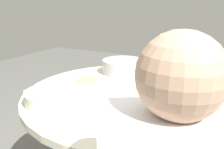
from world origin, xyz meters
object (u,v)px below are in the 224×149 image
tea_cup_near (146,130)px  dish_tofu_braise (167,111)px  rice_bowl (123,66)px  dish_stirfry (186,77)px  tea_cup_side (214,110)px  round_dining_table (130,110)px  green_bottle (160,59)px  soup_bowl (54,97)px  dish_shrimp (88,81)px  tea_cup_far (191,128)px  dish_eggplant (217,98)px

tea_cup_near → dish_tofu_braise: bearing=86.6°
rice_bowl → dish_stirfry: 0.46m
tea_cup_side → dish_stirfry: bearing=115.1°
dish_tofu_braise → round_dining_table: bearing=145.5°
dish_stirfry → dish_tofu_braise: dish_stirfry is taller
round_dining_table → green_bottle: bearing=88.6°
soup_bowl → round_dining_table: bearing=49.2°
green_bottle → tea_cup_near: green_bottle is taller
dish_tofu_braise → dish_shrimp: size_ratio=1.12×
green_bottle → tea_cup_far: size_ratio=3.34×
dish_eggplant → tea_cup_far: (-0.06, -0.42, 0.01)m
dish_stirfry → tea_cup_far: size_ratio=3.36×
dish_tofu_braise → tea_cup_near: size_ratio=2.91×
rice_bowl → dish_tofu_braise: size_ratio=1.41×
tea_cup_near → tea_cup_side: (0.22, 0.33, -0.00)m
round_dining_table → tea_cup_side: tea_cup_side is taller
round_dining_table → tea_cup_side: size_ratio=17.97×
round_dining_table → soup_bowl: 0.47m
tea_cup_near → rice_bowl: bearing=121.1°
rice_bowl → dish_eggplant: rice_bowl is taller
soup_bowl → tea_cup_side: size_ratio=4.43×
dish_eggplant → tea_cup_far: 0.43m
round_dining_table → tea_cup_near: size_ratio=16.67×
round_dining_table → dish_stirfry: size_ratio=5.35×
dish_tofu_braise → green_bottle: size_ratio=0.94×
dish_eggplant → dish_shrimp: (-0.77, -0.09, 0.00)m
rice_bowl → tea_cup_side: rice_bowl is taller
tea_cup_side → rice_bowl: bearing=146.5°
rice_bowl → tea_cup_near: rice_bowl is taller
dish_stirfry → dish_tofu_braise: size_ratio=1.07×
green_bottle → dish_tofu_braise: bearing=-70.1°
dish_tofu_braise → green_bottle: bearing=109.9°
round_dining_table → green_bottle: (0.01, 0.53, 0.21)m
green_bottle → round_dining_table: bearing=-91.4°
dish_tofu_braise → tea_cup_side: (0.20, 0.08, 0.02)m
dish_shrimp → green_bottle: 0.62m
dish_tofu_braise → tea_cup_far: bearing=-46.2°
dish_eggplant → tea_cup_side: tea_cup_side is taller
tea_cup_far → tea_cup_near: bearing=-143.5°
tea_cup_side → dish_eggplant: bearing=91.9°
rice_bowl → tea_cup_near: (0.48, -0.79, -0.02)m
soup_bowl → green_bottle: size_ratio=1.33×
tea_cup_side → tea_cup_near: bearing=-123.2°
tea_cup_near → tea_cup_side: same height
round_dining_table → dish_shrimp: 0.33m
round_dining_table → dish_stirfry: 0.48m
rice_bowl → tea_cup_far: rice_bowl is taller
dish_tofu_braise → dish_eggplant: same height
round_dining_table → dish_stirfry: (0.24, 0.40, 0.14)m
green_bottle → rice_bowl: bearing=-141.8°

